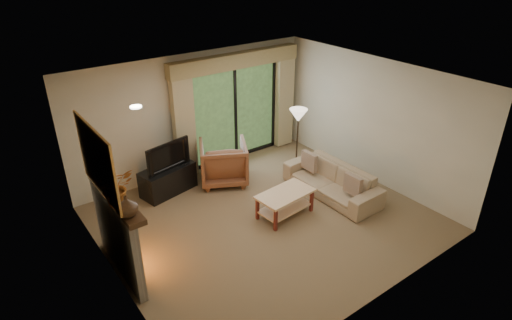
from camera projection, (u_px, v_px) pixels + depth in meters
floor at (266, 219)px, 7.89m from camera, size 5.50×5.50×0.00m
ceiling at (267, 82)px, 6.71m from camera, size 5.50×5.50×0.00m
wall_back at (195, 114)px, 9.09m from camera, size 5.00×0.00×5.00m
wall_front at (385, 225)px, 5.51m from camera, size 5.00×0.00×5.00m
wall_left at (108, 209)px, 5.84m from camera, size 0.00×5.00×5.00m
wall_right at (372, 120)px, 8.76m from camera, size 0.00×5.00×5.00m
fireplace at (117, 235)px, 6.33m from camera, size 0.24×1.70×1.37m
mirror at (97, 161)px, 5.71m from camera, size 0.07×1.45×1.02m
sliding_door at (235, 113)px, 9.67m from camera, size 2.26×0.10×2.16m
curtain_left at (184, 124)px, 8.83m from camera, size 0.45×0.18×2.35m
curtain_right at (284, 99)px, 10.27m from camera, size 0.45×0.18×2.35m
cornice at (236, 61)px, 9.06m from camera, size 3.20×0.24×0.32m
media_console at (168, 180)px, 8.63m from camera, size 1.19×0.71×0.55m
tv at (165, 155)px, 8.38m from camera, size 1.00×0.33×0.57m
armchair at (223, 162)px, 8.95m from camera, size 1.30×1.31×0.89m
sofa at (332, 181)px, 8.55m from camera, size 0.83×2.08×0.60m
pillow_near at (353, 185)px, 7.99m from camera, size 0.10×0.38×0.38m
pillow_far at (309, 161)px, 8.84m from camera, size 0.11×0.39×0.39m
coffee_table at (285, 204)px, 7.90m from camera, size 1.11×0.68×0.48m
floor_lamp at (297, 141)px, 9.26m from camera, size 0.44×0.44×1.45m
vase at (127, 206)px, 5.52m from camera, size 0.30×0.30×0.29m
branches at (116, 187)px, 5.72m from camera, size 0.53×0.48×0.52m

